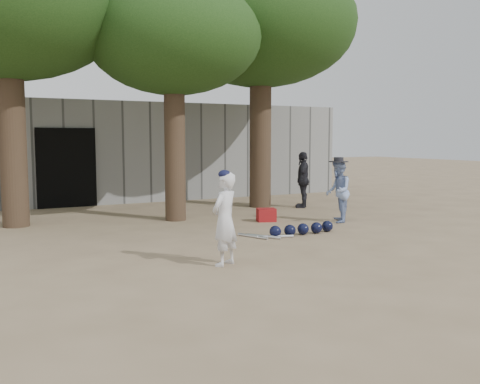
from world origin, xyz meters
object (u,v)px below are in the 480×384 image
red_bag (266,215)px  boy_player (225,219)px  spectator_blue (338,191)px  spectator_dark (303,180)px

red_bag → boy_player: bearing=-129.3°
spectator_blue → red_bag: size_ratio=3.38×
boy_player → spectator_blue: spectator_blue is taller
spectator_dark → spectator_blue: bearing=26.5°
boy_player → red_bag: 4.41m
boy_player → red_bag: bearing=-160.2°
boy_player → spectator_dark: bearing=-165.3°
spectator_dark → red_bag: spectator_dark is taller
red_bag → spectator_dark: bearing=37.3°
spectator_dark → red_bag: (-2.18, -1.66, -0.62)m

